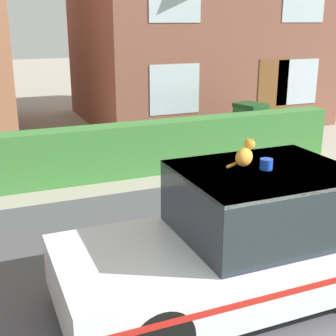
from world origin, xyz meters
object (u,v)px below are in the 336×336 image
at_px(police_car, 248,240).
at_px(wheelie_bin, 250,125).
at_px(cat, 245,155).
at_px(house_right, 196,11).

height_order(police_car, wheelie_bin, police_car).
relative_size(police_car, wheelie_bin, 3.75).
bearing_deg(cat, police_car, 10.04).
distance_m(police_car, house_right, 11.03).
height_order(cat, house_right, house_right).
bearing_deg(police_car, cat, 35.83).
bearing_deg(wheelie_bin, house_right, 68.55).
distance_m(house_right, wheelie_bin, 4.93).
bearing_deg(house_right, police_car, -112.60).
bearing_deg(house_right, cat, -113.19).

